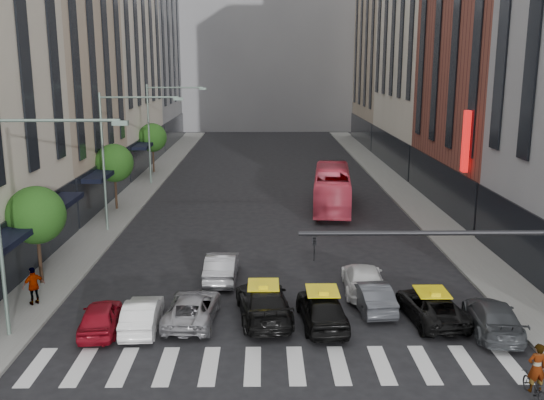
{
  "coord_description": "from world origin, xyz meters",
  "views": [
    {
      "loc": [
        -0.57,
        -19.06,
        10.95
      ],
      "look_at": [
        -0.14,
        11.71,
        4.0
      ],
      "focal_mm": 40.0,
      "sensor_mm": 36.0,
      "label": 1
    }
  ],
  "objects_px": {
    "taxi_left": "(263,302)",
    "pedestrian_far": "(34,286)",
    "motorcycle": "(535,387)",
    "car_red": "(100,317)",
    "taxi_center": "(322,308)",
    "streetlamp_near": "(20,197)",
    "bus": "(332,188)",
    "streetlamp_far": "(159,121)",
    "car_white_front": "(142,314)",
    "streetlamp_mid": "(117,143)"
  },
  "relations": [
    {
      "from": "streetlamp_far",
      "to": "car_red",
      "type": "distance_m",
      "value": 31.99
    },
    {
      "from": "streetlamp_far",
      "to": "taxi_center",
      "type": "bearing_deg",
      "value": -68.91
    },
    {
      "from": "streetlamp_mid",
      "to": "taxi_center",
      "type": "xyz_separation_m",
      "value": [
        11.94,
        -14.97,
        -5.14
      ]
    },
    {
      "from": "taxi_left",
      "to": "motorcycle",
      "type": "relative_size",
      "value": 3.35
    },
    {
      "from": "streetlamp_mid",
      "to": "streetlamp_far",
      "type": "distance_m",
      "value": 16.0
    },
    {
      "from": "taxi_left",
      "to": "car_white_front",
      "type": "bearing_deg",
      "value": 4.1
    },
    {
      "from": "taxi_center",
      "to": "motorcycle",
      "type": "xyz_separation_m",
      "value": [
        6.55,
        -5.9,
        -0.35
      ]
    },
    {
      "from": "car_red",
      "to": "car_white_front",
      "type": "height_order",
      "value": "car_white_front"
    },
    {
      "from": "car_white_front",
      "to": "car_red",
      "type": "bearing_deg",
      "value": 4.62
    },
    {
      "from": "taxi_left",
      "to": "motorcycle",
      "type": "distance_m",
      "value": 11.23
    },
    {
      "from": "taxi_left",
      "to": "bus",
      "type": "distance_m",
      "value": 21.47
    },
    {
      "from": "motorcycle",
      "to": "taxi_left",
      "type": "bearing_deg",
      "value": -40.17
    },
    {
      "from": "taxi_center",
      "to": "pedestrian_far",
      "type": "relative_size",
      "value": 2.55
    },
    {
      "from": "bus",
      "to": "taxi_center",
      "type": "bearing_deg",
      "value": 88.78
    },
    {
      "from": "taxi_center",
      "to": "bus",
      "type": "relative_size",
      "value": 0.4
    },
    {
      "from": "car_white_front",
      "to": "taxi_left",
      "type": "distance_m",
      "value": 5.21
    },
    {
      "from": "streetlamp_mid",
      "to": "car_red",
      "type": "xyz_separation_m",
      "value": [
        2.64,
        -15.44,
        -5.26
      ]
    },
    {
      "from": "streetlamp_near",
      "to": "streetlamp_far",
      "type": "distance_m",
      "value": 32.0
    },
    {
      "from": "streetlamp_mid",
      "to": "car_white_front",
      "type": "bearing_deg",
      "value": -74.1
    },
    {
      "from": "bus",
      "to": "motorcycle",
      "type": "bearing_deg",
      "value": 103.98
    },
    {
      "from": "car_red",
      "to": "taxi_left",
      "type": "xyz_separation_m",
      "value": [
        6.8,
        1.21,
        0.13
      ]
    },
    {
      "from": "taxi_left",
      "to": "pedestrian_far",
      "type": "xyz_separation_m",
      "value": [
        -10.5,
        1.41,
        0.26
      ]
    },
    {
      "from": "streetlamp_near",
      "to": "pedestrian_far",
      "type": "distance_m",
      "value": 5.92
    },
    {
      "from": "car_white_front",
      "to": "pedestrian_far",
      "type": "height_order",
      "value": "pedestrian_far"
    },
    {
      "from": "bus",
      "to": "pedestrian_far",
      "type": "relative_size",
      "value": 6.32
    },
    {
      "from": "streetlamp_far",
      "to": "motorcycle",
      "type": "relative_size",
      "value": 5.68
    },
    {
      "from": "car_red",
      "to": "taxi_center",
      "type": "xyz_separation_m",
      "value": [
        9.3,
        0.47,
        0.12
      ]
    },
    {
      "from": "streetlamp_far",
      "to": "pedestrian_far",
      "type": "distance_m",
      "value": 29.24
    },
    {
      "from": "car_red",
      "to": "bus",
      "type": "relative_size",
      "value": 0.34
    },
    {
      "from": "streetlamp_near",
      "to": "motorcycle",
      "type": "relative_size",
      "value": 5.68
    },
    {
      "from": "streetlamp_mid",
      "to": "pedestrian_far",
      "type": "height_order",
      "value": "streetlamp_mid"
    },
    {
      "from": "taxi_left",
      "to": "pedestrian_far",
      "type": "bearing_deg",
      "value": -14.74
    },
    {
      "from": "streetlamp_mid",
      "to": "motorcycle",
      "type": "relative_size",
      "value": 5.68
    },
    {
      "from": "car_red",
      "to": "car_white_front",
      "type": "bearing_deg",
      "value": -178.79
    },
    {
      "from": "car_white_front",
      "to": "taxi_center",
      "type": "xyz_separation_m",
      "value": [
        7.61,
        0.27,
        0.12
      ]
    },
    {
      "from": "car_red",
      "to": "taxi_center",
      "type": "height_order",
      "value": "taxi_center"
    },
    {
      "from": "streetlamp_mid",
      "to": "taxi_left",
      "type": "relative_size",
      "value": 1.7
    },
    {
      "from": "streetlamp_near",
      "to": "bus",
      "type": "relative_size",
      "value": 0.81
    },
    {
      "from": "streetlamp_far",
      "to": "taxi_center",
      "type": "relative_size",
      "value": 2.0
    },
    {
      "from": "car_white_front",
      "to": "motorcycle",
      "type": "relative_size",
      "value": 2.47
    },
    {
      "from": "motorcycle",
      "to": "streetlamp_far",
      "type": "bearing_deg",
      "value": -67.26
    },
    {
      "from": "car_red",
      "to": "taxi_center",
      "type": "distance_m",
      "value": 9.31
    },
    {
      "from": "streetlamp_near",
      "to": "motorcycle",
      "type": "bearing_deg",
      "value": -14.74
    },
    {
      "from": "streetlamp_near",
      "to": "pedestrian_far",
      "type": "bearing_deg",
      "value": 108.39
    },
    {
      "from": "streetlamp_near",
      "to": "streetlamp_far",
      "type": "height_order",
      "value": "same"
    },
    {
      "from": "streetlamp_near",
      "to": "streetlamp_mid",
      "type": "relative_size",
      "value": 1.0
    },
    {
      "from": "streetlamp_near",
      "to": "car_red",
      "type": "height_order",
      "value": "streetlamp_near"
    },
    {
      "from": "streetlamp_near",
      "to": "car_white_front",
      "type": "distance_m",
      "value": 6.86
    },
    {
      "from": "car_red",
      "to": "pedestrian_far",
      "type": "bearing_deg",
      "value": -41.06
    },
    {
      "from": "streetlamp_mid",
      "to": "taxi_left",
      "type": "distance_m",
      "value": 17.83
    }
  ]
}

